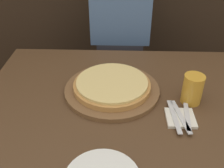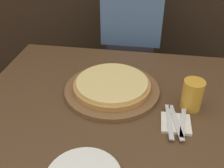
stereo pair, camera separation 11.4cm
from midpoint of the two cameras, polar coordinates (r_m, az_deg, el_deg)
pizza_on_board at (r=1.15m, az=-2.84°, el=-0.74°), size 0.42×0.42×0.06m
beer_glass at (r=1.10m, az=14.37°, el=-0.94°), size 0.08×0.08×0.13m
napkin_stack at (r=1.04m, az=11.64°, el=-7.39°), size 0.11×0.11×0.01m
fork at (r=1.03m, az=10.31°, el=-7.04°), size 0.03×0.19×0.00m
dinner_knife at (r=1.03m, az=11.69°, el=-7.03°), size 0.05×0.19×0.00m
spoon at (r=1.04m, az=13.06°, el=-7.03°), size 0.04×0.17×0.00m
diner_person at (r=1.73m, az=-0.18°, el=7.60°), size 0.36×0.20×1.38m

